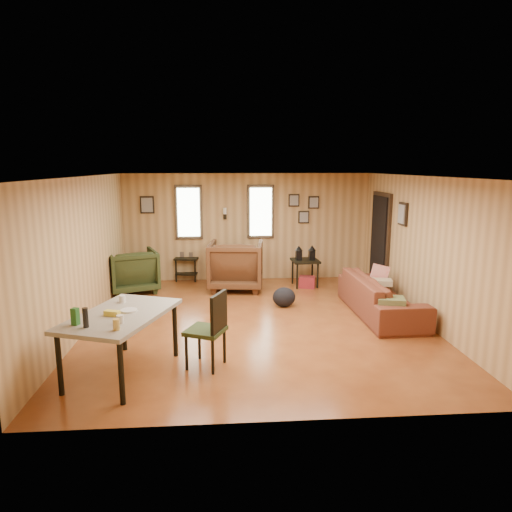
{
  "coord_description": "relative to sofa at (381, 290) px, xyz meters",
  "views": [
    {
      "loc": [
        -0.58,
        -7.21,
        2.57
      ],
      "look_at": [
        0.0,
        0.4,
        1.05
      ],
      "focal_mm": 32.0,
      "sensor_mm": 36.0,
      "label": 1
    }
  ],
  "objects": [
    {
      "name": "room",
      "position": [
        -2.01,
        0.01,
        0.76
      ],
      "size": [
        5.54,
        6.04,
        2.44
      ],
      "color": "brown",
      "rests_on": "ground"
    },
    {
      "name": "sofa",
      "position": [
        0.0,
        0.0,
        0.0
      ],
      "size": [
        0.71,
        2.3,
        0.9
      ],
      "primitive_type": "imported",
      "rotation": [
        0.0,
        0.0,
        1.59
      ],
      "color": "#5E2B1B",
      "rests_on": "ground"
    },
    {
      "name": "recliner_brown",
      "position": [
        -2.46,
        1.89,
        0.11
      ],
      "size": [
        1.2,
        1.14,
        1.13
      ],
      "primitive_type": "imported",
      "rotation": [
        0.0,
        0.0,
        3.03
      ],
      "color": "#492A16",
      "rests_on": "ground"
    },
    {
      "name": "recliner_green",
      "position": [
        -4.6,
        1.83,
        0.04
      ],
      "size": [
        1.19,
        1.16,
        0.97
      ],
      "primitive_type": "imported",
      "rotation": [
        0.0,
        0.0,
        -2.78
      ],
      "color": "#293317",
      "rests_on": "ground"
    },
    {
      "name": "end_table",
      "position": [
        -3.55,
        2.73,
        -0.08
      ],
      "size": [
        0.57,
        0.53,
        0.65
      ],
      "rotation": [
        0.0,
        0.0,
        -0.14
      ],
      "color": "black",
      "rests_on": "ground"
    },
    {
      "name": "side_table",
      "position": [
        -0.97,
        2.02,
        0.16
      ],
      "size": [
        0.59,
        0.59,
        0.89
      ],
      "rotation": [
        0.0,
        0.0,
        0.07
      ],
      "color": "black",
      "rests_on": "ground"
    },
    {
      "name": "cooler",
      "position": [
        -0.95,
        1.87,
        -0.33
      ],
      "size": [
        0.39,
        0.32,
        0.24
      ],
      "rotation": [
        0.0,
        0.0,
        -0.28
      ],
      "color": "maroon",
      "rests_on": "ground"
    },
    {
      "name": "backpack",
      "position": [
        -1.62,
        0.57,
        -0.27
      ],
      "size": [
        0.5,
        0.43,
        0.37
      ],
      "rotation": [
        0.0,
        0.0,
        -0.3
      ],
      "color": "black",
      "rests_on": "ground"
    },
    {
      "name": "sofa_pillows",
      "position": [
        0.02,
        -0.14,
        0.06
      ],
      "size": [
        0.77,
        1.8,
        0.37
      ],
      "rotation": [
        0.0,
        0.0,
        -0.24
      ],
      "color": "brown",
      "rests_on": "sofa"
    },
    {
      "name": "dining_table",
      "position": [
        -4.01,
        -2.04,
        0.27
      ],
      "size": [
        1.4,
        1.77,
        1.02
      ],
      "rotation": [
        0.0,
        0.0,
        -0.34
      ],
      "color": "gray",
      "rests_on": "ground"
    },
    {
      "name": "dining_chair",
      "position": [
        -2.91,
        -1.92,
        0.11
      ],
      "size": [
        0.6,
        0.6,
        1.0
      ],
      "rotation": [
        0.0,
        0.0,
        -0.42
      ],
      "color": "#293317",
      "rests_on": "ground"
    }
  ]
}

